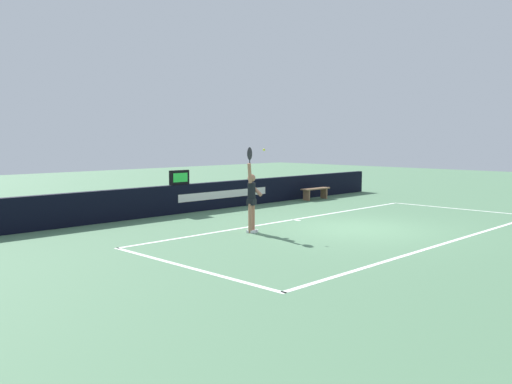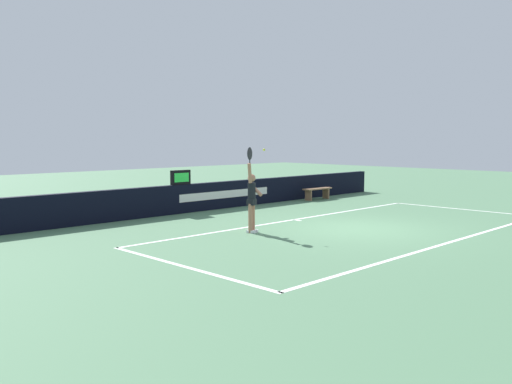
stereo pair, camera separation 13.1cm
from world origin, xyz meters
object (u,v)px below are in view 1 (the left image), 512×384
(speed_display, at_px, (179,177))
(courtside_bench_near, at_px, (315,191))
(tennis_ball, at_px, (264,150))
(tennis_player, at_px, (252,198))

(speed_display, height_order, courtside_bench_near, speed_display)
(tennis_ball, bearing_deg, courtside_bench_near, 28.87)
(tennis_player, bearing_deg, speed_display, 77.84)
(tennis_player, distance_m, courtside_bench_near, 8.27)
(speed_display, xyz_separation_m, tennis_player, (-0.94, -4.35, -0.27))
(speed_display, distance_m, tennis_player, 4.46)
(tennis_ball, relative_size, courtside_bench_near, 0.04)
(speed_display, distance_m, courtside_bench_near, 6.53)
(tennis_player, relative_size, courtside_bench_near, 1.56)
(tennis_player, xyz_separation_m, tennis_ball, (0.18, -0.28, 1.27))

